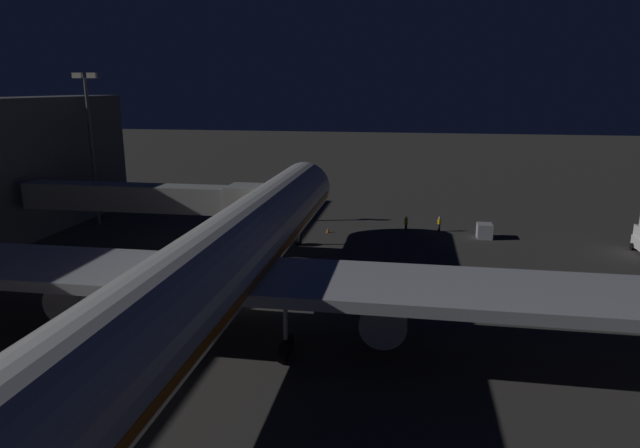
{
  "coord_description": "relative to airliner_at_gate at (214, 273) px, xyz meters",
  "views": [
    {
      "loc": [
        -11.34,
        40.72,
        16.1
      ],
      "look_at": [
        -3.0,
        -8.9,
        3.5
      ],
      "focal_mm": 30.93,
      "sensor_mm": 36.0,
      "label": 1
    }
  ],
  "objects": [
    {
      "name": "traffic_cone_nose_starboard",
      "position": [
        2.2,
        -30.19,
        -5.12
      ],
      "size": [
        0.36,
        0.36,
        0.55
      ],
      "primitive_type": "cone",
      "color": "orange",
      "rests_on": "ground_plane"
    },
    {
      "name": "ground_crew_near_nose_gear",
      "position": [
        -10.94,
        -32.45,
        -4.46
      ],
      "size": [
        0.4,
        0.4,
        1.7
      ],
      "color": "black",
      "rests_on": "ground_plane"
    },
    {
      "name": "airliner_at_gate",
      "position": [
        0.0,
        0.0,
        0.0
      ],
      "size": [
        55.67,
        62.76,
        19.68
      ],
      "color": "silver",
      "rests_on": "ground_plane"
    },
    {
      "name": "ground_plane",
      "position": [
        0.0,
        -11.29,
        -5.4
      ],
      "size": [
        320.0,
        320.0,
        0.0
      ],
      "primitive_type": "plane",
      "color": "#383533"
    },
    {
      "name": "apron_floodlight_mast",
      "position": [
        25.5,
        -29.54,
        4.83
      ],
      "size": [
        2.9,
        0.5,
        17.59
      ],
      "color": "#59595E",
      "rests_on": "ground_plane"
    },
    {
      "name": "baggage_container_near_belt",
      "position": [
        -19.42,
        -30.77,
        -4.6
      ],
      "size": [
        1.6,
        1.85,
        1.59
      ],
      "primitive_type": "cube",
      "color": "#B7BABF",
      "rests_on": "ground_plane"
    },
    {
      "name": "ground_crew_by_tug",
      "position": [
        -14.67,
        -32.84,
        -4.45
      ],
      "size": [
        0.4,
        0.4,
        1.71
      ],
      "color": "black",
      "rests_on": "ground_plane"
    },
    {
      "name": "jet_bridge",
      "position": [
        12.94,
        -19.82,
        0.1
      ],
      "size": [
        24.36,
        3.4,
        7.03
      ],
      "color": "#9E9E99",
      "rests_on": "ground_plane"
    },
    {
      "name": "traffic_cone_nose_port",
      "position": [
        -2.2,
        -30.19,
        -5.12
      ],
      "size": [
        0.36,
        0.36,
        0.55
      ],
      "primitive_type": "cone",
      "color": "orange",
      "rests_on": "ground_plane"
    }
  ]
}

